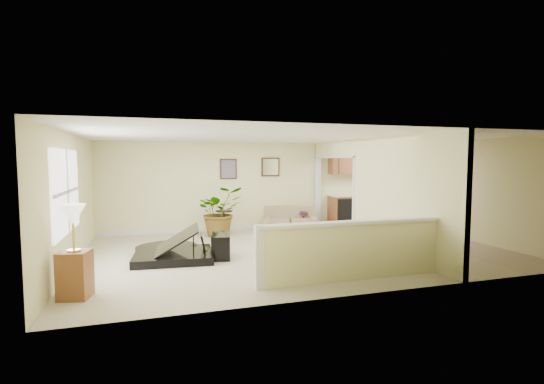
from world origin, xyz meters
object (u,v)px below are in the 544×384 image
object	(u,v)px
loveseat	(290,218)
accent_table	(224,219)
piano_bench	(221,246)
small_plant	(303,221)
piano	(171,229)
palm_plant	(220,212)
lamp_stand	(74,259)

from	to	relation	value
loveseat	accent_table	world-z (taller)	loveseat
piano_bench	small_plant	size ratio (longest dim) A/B	1.36
piano	palm_plant	distance (m)	2.48
piano_bench	lamp_stand	distance (m)	3.01
piano	loveseat	distance (m)	4.22
piano_bench	loveseat	size ratio (longest dim) A/B	0.41
palm_plant	lamp_stand	size ratio (longest dim) A/B	0.96
piano	palm_plant	size ratio (longest dim) A/B	1.48
small_plant	piano	bearing A→B (deg)	-148.10
lamp_stand	accent_table	bearing A→B (deg)	54.78
piano_bench	small_plant	world-z (taller)	small_plant
palm_plant	small_plant	bearing A→B (deg)	7.51
loveseat	palm_plant	bearing A→B (deg)	-151.44
small_plant	lamp_stand	xyz separation A→B (m)	(-5.30, -4.40, 0.35)
piano	small_plant	size ratio (longest dim) A/B	3.62
small_plant	piano_bench	bearing A→B (deg)	-137.30
piano	lamp_stand	size ratio (longest dim) A/B	1.42
loveseat	palm_plant	size ratio (longest dim) A/B	1.35
piano_bench	lamp_stand	bearing A→B (deg)	-144.33
piano	palm_plant	xyz separation A→B (m)	(1.36, 2.07, 0.04)
piano	small_plant	distance (m)	4.56
lamp_stand	piano_bench	bearing A→B (deg)	35.67
piano_bench	small_plant	distance (m)	3.91
accent_table	palm_plant	xyz separation A→B (m)	(-0.13, -0.08, 0.22)
small_plant	lamp_stand	world-z (taller)	lamp_stand
loveseat	small_plant	bearing A→B (deg)	14.96
piano_bench	accent_table	world-z (taller)	accent_table
small_plant	lamp_stand	distance (m)	6.90
loveseat	lamp_stand	distance (m)	6.60
accent_table	small_plant	size ratio (longest dim) A/B	1.23
palm_plant	small_plant	xyz separation A→B (m)	(2.50, 0.33, -0.42)
loveseat	palm_plant	xyz separation A→B (m)	(-2.09, -0.36, 0.32)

